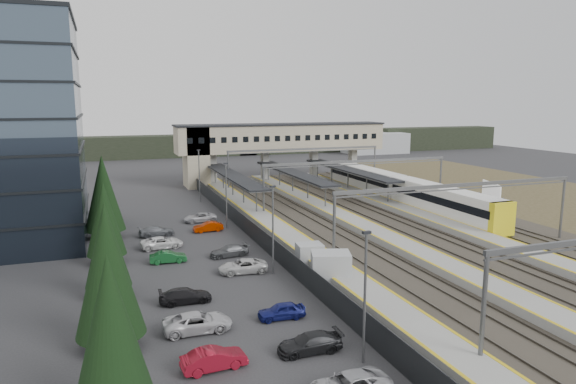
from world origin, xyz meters
name	(u,v)px	position (x,y,z in m)	size (l,w,h in m)	color
ground	(319,243)	(0.00, 0.00, 0.00)	(220.00, 220.00, 0.00)	#2B2B2D
conifer_row	(105,224)	(-22.00, -3.86, 4.84)	(4.42, 49.82, 9.50)	black
car_park	(217,279)	(-13.43, -9.31, 0.61)	(10.76, 44.66, 1.30)	#A4A5AA
lampposts	(245,207)	(-8.00, 1.25, 4.34)	(0.50, 53.25, 8.07)	#5E6063
fence	(250,228)	(-6.50, 5.00, 1.00)	(0.08, 90.00, 2.00)	#26282B
relay_cabin_near	(331,268)	(-4.16, -12.01, 1.36)	(3.85, 3.29, 2.72)	#A3A6A9
relay_cabin_far	(310,255)	(-4.08, -7.10, 1.08)	(2.54, 2.19, 2.17)	#A3A6A9
rail_corridor	(372,223)	(9.34, 5.00, 0.29)	(34.00, 90.00, 0.92)	#312D25
canopies	(293,173)	(7.00, 27.00, 3.92)	(23.10, 30.00, 3.28)	black
footbridge	(268,141)	(7.70, 42.00, 7.93)	(40.40, 6.40, 11.20)	tan
gantries	(401,179)	(12.00, 3.00, 6.00)	(28.40, 62.28, 7.17)	#5E6063
train	(400,190)	(20.00, 15.52, 2.22)	(3.11, 43.21, 3.91)	white
billboard	(491,194)	(26.92, 4.18, 3.08)	(1.84, 5.33, 4.63)	#5E6063
treeline_far	(268,144)	(23.81, 92.28, 2.95)	(170.00, 19.00, 7.00)	black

